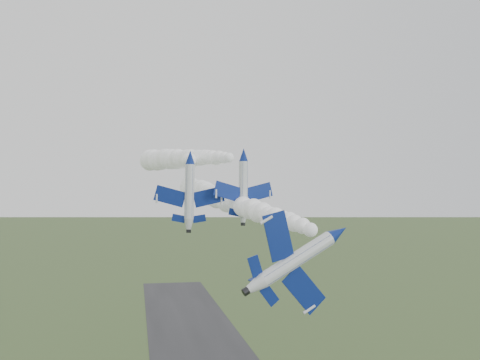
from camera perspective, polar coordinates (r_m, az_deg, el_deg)
name	(u,v)px	position (r m, az deg, el deg)	size (l,w,h in m)	color
jet_lead	(339,233)	(61.48, 10.51, -5.54)	(5.98, 14.29, 10.51)	silver
smoke_trail_jet_lead	(230,201)	(98.39, -1.09, -2.30)	(4.99, 72.65, 4.99)	white
jet_pair_left	(190,157)	(90.70, -5.34, 2.46)	(11.75, 13.98, 3.44)	silver
smoke_trail_jet_pair_left	(187,160)	(130.60, -5.64, 2.12)	(4.51, 71.73, 4.51)	white
jet_pair_right	(244,154)	(91.82, 0.42, 2.74)	(11.28, 13.11, 3.28)	silver
smoke_trail_jet_pair_right	(181,159)	(123.18, -6.34, 2.25)	(5.52, 61.12, 5.52)	white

